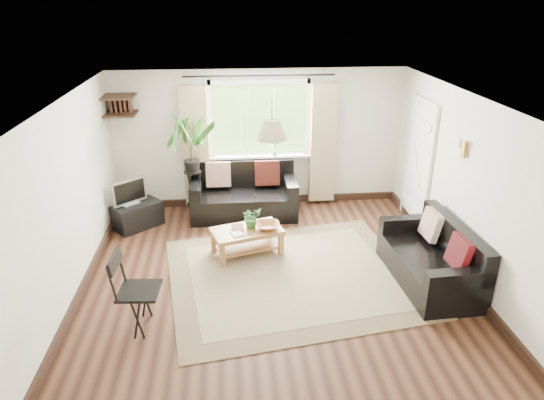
{
  "coord_description": "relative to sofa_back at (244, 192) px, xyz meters",
  "views": [
    {
      "loc": [
        -0.54,
        -5.39,
        3.55
      ],
      "look_at": [
        0.0,
        0.4,
        1.05
      ],
      "focal_mm": 32.0,
      "sensor_mm": 36.0,
      "label": 1
    }
  ],
  "objects": [
    {
      "name": "floor",
      "position": [
        0.31,
        -2.25,
        -0.42
      ],
      "size": [
        5.5,
        5.5,
        0.0
      ],
      "primitive_type": "plane",
      "color": "black",
      "rests_on": "ground"
    },
    {
      "name": "ceiling",
      "position": [
        0.31,
        -2.25,
        1.98
      ],
      "size": [
        5.5,
        5.5,
        0.0
      ],
      "primitive_type": "plane",
      "rotation": [
        3.14,
        0.0,
        0.0
      ],
      "color": "white",
      "rests_on": "floor"
    },
    {
      "name": "wall_back",
      "position": [
        0.31,
        0.5,
        0.78
      ],
      "size": [
        5.0,
        0.02,
        2.4
      ],
      "primitive_type": "cube",
      "color": "silver",
      "rests_on": "floor"
    },
    {
      "name": "wall_front",
      "position": [
        0.31,
        -5.0,
        0.78
      ],
      "size": [
        5.0,
        0.02,
        2.4
      ],
      "primitive_type": "cube",
      "color": "silver",
      "rests_on": "floor"
    },
    {
      "name": "wall_left",
      "position": [
        -2.19,
        -2.25,
        0.78
      ],
      "size": [
        0.02,
        5.5,
        2.4
      ],
      "primitive_type": "cube",
      "color": "silver",
      "rests_on": "floor"
    },
    {
      "name": "wall_right",
      "position": [
        2.81,
        -2.25,
        0.78
      ],
      "size": [
        0.02,
        5.5,
        2.4
      ],
      "primitive_type": "cube",
      "color": "silver",
      "rests_on": "floor"
    },
    {
      "name": "rug",
      "position": [
        0.58,
        -2.05,
        -0.41
      ],
      "size": [
        3.63,
        3.24,
        0.02
      ],
      "primitive_type": "cube",
      "rotation": [
        0.0,
        0.0,
        0.15
      ],
      "color": "#BEB393",
      "rests_on": "floor"
    },
    {
      "name": "window",
      "position": [
        0.31,
        0.46,
        1.13
      ],
      "size": [
        2.5,
        0.16,
        2.16
      ],
      "primitive_type": null,
      "color": "white",
      "rests_on": "wall_back"
    },
    {
      "name": "door",
      "position": [
        2.78,
        -0.55,
        0.58
      ],
      "size": [
        0.06,
        0.96,
        2.06
      ],
      "primitive_type": "cube",
      "color": "silver",
      "rests_on": "wall_right"
    },
    {
      "name": "corner_shelf",
      "position": [
        -1.94,
        0.25,
        1.47
      ],
      "size": [
        0.5,
        0.5,
        0.34
      ],
      "primitive_type": null,
      "color": "black",
      "rests_on": "wall_back"
    },
    {
      "name": "pendant_lamp",
      "position": [
        0.31,
        -1.85,
        1.63
      ],
      "size": [
        0.36,
        0.36,
        0.54
      ],
      "primitive_type": null,
      "color": "beige",
      "rests_on": "ceiling"
    },
    {
      "name": "wall_sconce",
      "position": [
        2.74,
        -1.95,
        1.32
      ],
      "size": [
        0.12,
        0.12,
        0.28
      ],
      "primitive_type": null,
      "color": "beige",
      "rests_on": "wall_right"
    },
    {
      "name": "sofa_back",
      "position": [
        0.0,
        0.0,
        0.0
      ],
      "size": [
        1.78,
        0.9,
        0.84
      ],
      "primitive_type": null,
      "rotation": [
        0.0,
        0.0,
        -0.01
      ],
      "color": "black",
      "rests_on": "floor"
    },
    {
      "name": "sofa_right",
      "position": [
        2.34,
        -2.33,
        -0.03
      ],
      "size": [
        1.69,
        0.91,
        0.77
      ],
      "primitive_type": null,
      "rotation": [
        0.0,
        0.0,
        -1.52
      ],
      "color": "black",
      "rests_on": "floor"
    },
    {
      "name": "coffee_table",
      "position": [
        -0.01,
        -1.38,
        -0.22
      ],
      "size": [
        1.1,
        0.8,
        0.4
      ],
      "primitive_type": null,
      "rotation": [
        0.0,
        0.0,
        0.29
      ],
      "color": "#956030",
      "rests_on": "floor"
    },
    {
      "name": "table_plant",
      "position": [
        0.06,
        -1.31,
        0.14
      ],
      "size": [
        0.36,
        0.35,
        0.31
      ],
      "primitive_type": "imported",
      "rotation": [
        0.0,
        0.0,
        0.49
      ],
      "color": "#2A5B24",
      "rests_on": "coffee_table"
    },
    {
      "name": "bowl",
      "position": [
        0.29,
        -1.39,
        0.03
      ],
      "size": [
        0.36,
        0.36,
        0.08
      ],
      "primitive_type": "imported",
      "rotation": [
        0.0,
        0.0,
        -0.05
      ],
      "color": "#9E6136",
      "rests_on": "coffee_table"
    },
    {
      "name": "book_a",
      "position": [
        -0.22,
        -1.54,
        -0.01
      ],
      "size": [
        0.22,
        0.25,
        0.02
      ],
      "primitive_type": "imported",
      "rotation": [
        0.0,
        0.0,
        0.38
      ],
      "color": "white",
      "rests_on": "coffee_table"
    },
    {
      "name": "book_b",
      "position": [
        -0.23,
        -1.34,
        -0.0
      ],
      "size": [
        0.18,
        0.24,
        0.02
      ],
      "primitive_type": "imported",
      "rotation": [
        0.0,
        0.0,
        0.01
      ],
      "color": "#542B21",
      "rests_on": "coffee_table"
    },
    {
      "name": "tv_stand",
      "position": [
        -1.75,
        -0.31,
        -0.22
      ],
      "size": [
        0.85,
        0.81,
        0.4
      ],
      "primitive_type": "cube",
      "rotation": [
        0.0,
        0.0,
        0.71
      ],
      "color": "black",
      "rests_on": "floor"
    },
    {
      "name": "tv",
      "position": [
        -1.84,
        -0.31,
        0.21
      ],
      "size": [
        0.56,
        0.52,
        0.44
      ],
      "primitive_type": null,
      "rotation": [
        0.0,
        0.0,
        0.71
      ],
      "color": "#A5A5AA",
      "rests_on": "tv_stand"
    },
    {
      "name": "palm_stand",
      "position": [
        -0.85,
        0.11,
        0.44
      ],
      "size": [
        0.71,
        0.71,
        1.72
      ],
      "primitive_type": null,
      "rotation": [
        0.0,
        0.0,
        0.06
      ],
      "color": "black",
      "rests_on": "floor"
    },
    {
      "name": "folding_chair",
      "position": [
        -1.28,
        -2.96,
        0.05
      ],
      "size": [
        0.52,
        0.52,
        0.95
      ],
      "primitive_type": null,
      "rotation": [
        0.0,
        0.0,
        1.5
      ],
      "color": "black",
      "rests_on": "floor"
    },
    {
      "name": "sill_plant",
      "position": [
        0.56,
        0.38,
        0.65
      ],
      "size": [
        0.14,
        0.1,
        0.27
      ],
      "primitive_type": "imported",
      "color": "#2D6023",
      "rests_on": "window"
    }
  ]
}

